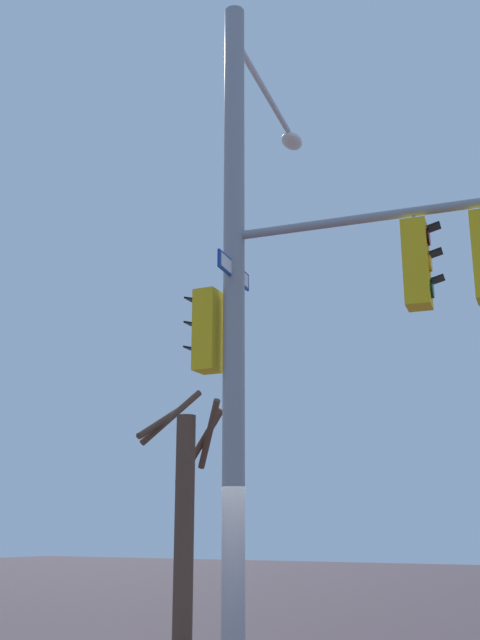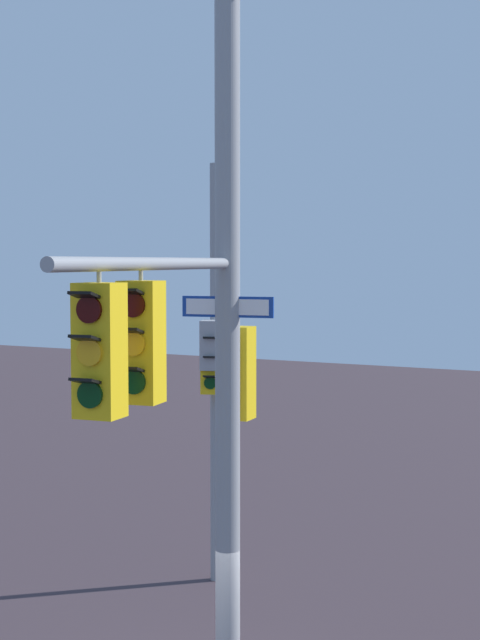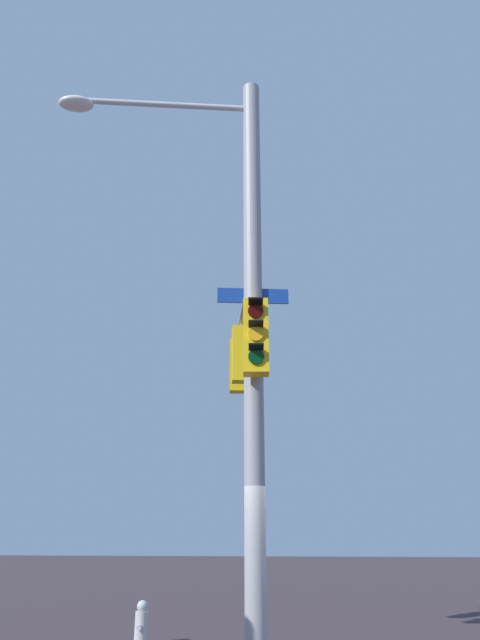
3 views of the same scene
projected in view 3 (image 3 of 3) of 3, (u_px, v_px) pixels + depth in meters
main_signal_pole_assembly at (241, 325)px, 9.03m from camera, size 4.70×3.88×9.40m
fire_hydrant at (141, 624)px, 10.13m from camera, size 0.38×0.24×0.73m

